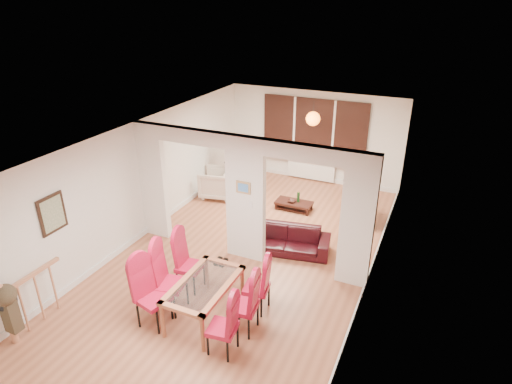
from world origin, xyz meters
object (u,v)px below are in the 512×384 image
Objects in this scene: dining_table at (205,300)px; dining_chair_ra at (222,324)px; sofa at (286,240)px; bowl at (292,201)px; dining_chair_lb at (170,280)px; dining_chair_lc at (190,263)px; person at (231,165)px; television at (365,210)px; armchair at (217,183)px; bottle at (298,197)px; dining_chair_rb at (243,303)px; coffee_table at (294,206)px; dining_chair_la at (153,295)px; dining_chair_rc at (256,284)px.

dining_chair_ra reaches higher than dining_table.
bowl is at bearing 96.13° from sofa.
dining_chair_lb reaches higher than dining_chair_lc.
television is at bearing 62.29° from person.
dining_chair_ra is at bearing 17.72° from armchair.
person reaches higher than bottle.
dining_table is 0.69m from dining_chair_lb.
person is at bearing 127.47° from sofa.
armchair reaches higher than television.
armchair reaches higher than dining_table.
sofa is 3.19m from armchair.
armchair is at bearing 116.83° from dining_chair_rb.
bottle is at bearing 28.35° from bowl.
television is at bearing 68.63° from dining_table.
coffee_table is at bearing 69.40° from dining_chair_lb.
bowl is at bearing 76.03° from television.
dining_chair_rb reaches higher than bottle.
dining_chair_lb is 2.81m from sofa.
dining_chair_la is 5.31m from person.
armchair is (-1.49, 4.33, -0.20)m from dining_chair_lb.
dining_chair_la is 1.18× the size of television.
armchair is at bearing -176.22° from bottle.
bottle is 0.20m from bowl.
dining_chair_rb is at bearing -80.15° from bowl.
dining_chair_rb is 2.52m from sofa.
dining_chair_ra is 1.20× the size of armchair.
person is (-1.92, 4.69, 0.44)m from dining_table.
dining_chair_rb is at bearing -10.27° from dining_chair_lb.
dining_chair_lc reaches higher than coffee_table.
bowl is (0.60, 3.77, -0.31)m from dining_chair_lc.
dining_table is 2.55m from sofa.
dining_chair_la is 0.98× the size of dining_chair_lb.
television is 1.77m from coffee_table.
television is 1.66m from bottle.
dining_chair_lb is 5.84× the size of bowl.
dining_chair_ra reaches higher than sofa.
dining_chair_la is 4.92m from coffee_table.
sofa is at bearing 53.39° from dining_chair_lb.
dining_chair_ra is at bearing 148.35° from television.
bottle is at bearing 81.70° from armchair.
dining_chair_rc reaches higher than sofa.
dining_chair_ra reaches higher than coffee_table.
dining_chair_rc is 1.04× the size of television.
person is 2.07m from coffee_table.
dining_table is 7.24× the size of bowl.
dining_chair_la is 0.42m from dining_chair_lb.
television is at bearing 2.85° from bottle.
dining_chair_rb is at bearing 33.29° from dining_chair_la.
bowl is (2.09, 0.07, -0.16)m from armchair.
person reaches higher than dining_chair_rc.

